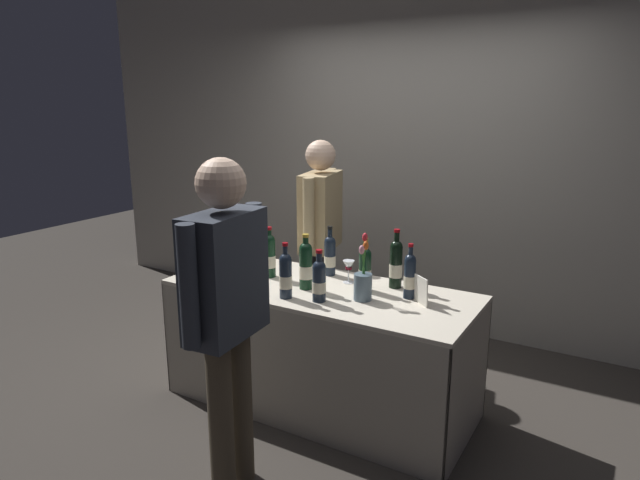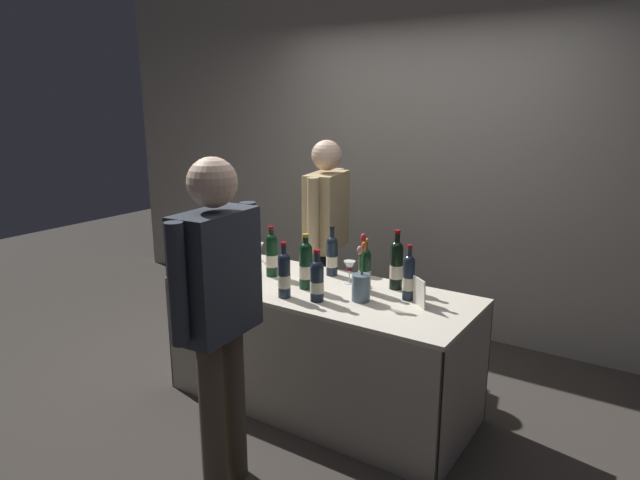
% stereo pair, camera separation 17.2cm
% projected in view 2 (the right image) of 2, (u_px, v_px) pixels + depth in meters
% --- Properties ---
extents(ground_plane, '(12.00, 12.00, 0.00)m').
position_uv_depth(ground_plane, '(320.00, 402.00, 3.61)').
color(ground_plane, '#38332D').
extents(back_partition, '(6.73, 0.12, 2.94)m').
position_uv_depth(back_partition, '(429.00, 152.00, 4.55)').
color(back_partition, '#9E998E').
rests_on(back_partition, ground_plane).
extents(tasting_table, '(1.89, 0.76, 0.78)m').
position_uv_depth(tasting_table, '(320.00, 324.00, 3.48)').
color(tasting_table, beige).
rests_on(tasting_table, ground_plane).
extents(featured_wine_bottle, '(0.08, 0.08, 0.32)m').
position_uv_depth(featured_wine_bottle, '(365.00, 269.00, 3.33)').
color(featured_wine_bottle, black).
rests_on(featured_wine_bottle, tasting_table).
extents(display_bottle_0, '(0.08, 0.08, 0.33)m').
position_uv_depth(display_bottle_0, '(332.00, 255.00, 3.63)').
color(display_bottle_0, '#192333').
rests_on(display_bottle_0, tasting_table).
extents(display_bottle_1, '(0.08, 0.08, 0.34)m').
position_uv_depth(display_bottle_1, '(306.00, 265.00, 3.38)').
color(display_bottle_1, black).
rests_on(display_bottle_1, tasting_table).
extents(display_bottle_2, '(0.08, 0.08, 0.33)m').
position_uv_depth(display_bottle_2, '(272.00, 254.00, 3.62)').
color(display_bottle_2, black).
rests_on(display_bottle_2, tasting_table).
extents(display_bottle_3, '(0.08, 0.08, 0.36)m').
position_uv_depth(display_bottle_3, '(396.00, 264.00, 3.37)').
color(display_bottle_3, black).
rests_on(display_bottle_3, tasting_table).
extents(display_bottle_4, '(0.07, 0.07, 0.31)m').
position_uv_depth(display_bottle_4, '(202.00, 256.00, 3.63)').
color(display_bottle_4, '#38230F').
rests_on(display_bottle_4, tasting_table).
extents(display_bottle_5, '(0.07, 0.07, 0.32)m').
position_uv_depth(display_bottle_5, '(409.00, 277.00, 3.19)').
color(display_bottle_5, '#192333').
rests_on(display_bottle_5, tasting_table).
extents(display_bottle_6, '(0.07, 0.07, 0.33)m').
position_uv_depth(display_bottle_6, '(284.00, 274.00, 3.23)').
color(display_bottle_6, '#192333').
rests_on(display_bottle_6, tasting_table).
extents(display_bottle_7, '(0.08, 0.08, 0.30)m').
position_uv_depth(display_bottle_7, '(317.00, 280.00, 3.17)').
color(display_bottle_7, '#192333').
rests_on(display_bottle_7, tasting_table).
extents(wine_glass_near_vendor, '(0.07, 0.07, 0.14)m').
position_uv_depth(wine_glass_near_vendor, '(350.00, 267.00, 3.48)').
color(wine_glass_near_vendor, silver).
rests_on(wine_glass_near_vendor, tasting_table).
extents(wine_glass_mid, '(0.07, 0.07, 0.13)m').
position_uv_depth(wine_glass_mid, '(259.00, 248.00, 3.96)').
color(wine_glass_mid, silver).
rests_on(wine_glass_mid, tasting_table).
extents(flower_vase, '(0.10, 0.10, 0.39)m').
position_uv_depth(flower_vase, '(361.00, 284.00, 3.18)').
color(flower_vase, slate).
rests_on(flower_vase, tasting_table).
extents(brochure_stand, '(0.11, 0.09, 0.16)m').
position_uv_depth(brochure_stand, '(419.00, 292.00, 3.10)').
color(brochure_stand, silver).
rests_on(brochure_stand, tasting_table).
extents(vendor_presenter, '(0.30, 0.60, 1.61)m').
position_uv_depth(vendor_presenter, '(326.00, 227.00, 4.18)').
color(vendor_presenter, black).
rests_on(vendor_presenter, ground_plane).
extents(taster_foreground_right, '(0.24, 0.59, 1.65)m').
position_uv_depth(taster_foreground_right, '(218.00, 299.00, 2.61)').
color(taster_foreground_right, '#4C4233').
rests_on(taster_foreground_right, ground_plane).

